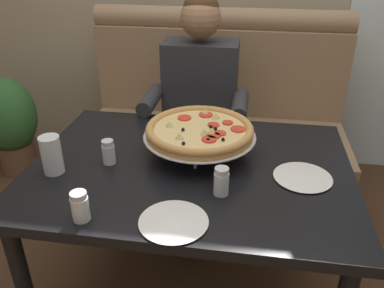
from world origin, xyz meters
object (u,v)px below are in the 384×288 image
Objects in this scene: shaker_parmesan at (221,183)px; drinking_glass at (52,157)px; plate_near_right at (303,176)px; diner_main at (198,104)px; shaker_oregano at (80,208)px; plate_near_left at (174,220)px; pizza at (200,131)px; shaker_pepper_flakes at (109,154)px; booth_bench at (214,135)px; potted_plant at (10,122)px; dining_table at (190,183)px.

drinking_glass is at bearing 176.13° from shaker_parmesan.
diner_main is at bearing 125.73° from plate_near_right.
plate_near_left is at bearing 5.59° from shaker_oregano.
pizza is 0.37m from shaker_pepper_flakes.
booth_bench is 1.23m from drinking_glass.
shaker_oregano is at bearing -153.50° from plate_near_right.
drinking_glass is (-0.50, 0.22, 0.06)m from plate_near_left.
booth_bench is at bearing 77.74° from shaker_oregano.
shaker_oregano is at bearing -153.65° from shaker_parmesan.
shaker_parmesan is (0.42, 0.21, 0.00)m from shaker_oregano.
shaker_parmesan is (0.14, -1.10, 0.37)m from booth_bench.
plate_near_left is at bearing -42.28° from potted_plant.
shaker_oregano is (-0.28, -0.38, 0.13)m from dining_table.
diner_main reaches higher than potted_plant.
plate_near_left is at bearing -85.94° from diner_main.
booth_bench is 7.18× the size of plate_near_left.
plate_near_left is (-0.13, -0.18, -0.03)m from shaker_parmesan.
drinking_glass is (-0.50, -1.05, 0.39)m from booth_bench.
diner_main is (-0.07, -0.27, 0.31)m from booth_bench.
diner_main reaches higher than dining_table.
booth_bench is 1.16m from shaker_parmesan.
dining_table is (0.00, -0.92, 0.24)m from booth_bench.
diner_main is at bearing 70.06° from shaker_pepper_flakes.
shaker_pepper_flakes is 0.47m from shaker_parmesan.
plate_near_right is (0.71, 0.35, -0.03)m from shaker_oregano.
shaker_oregano is at bearing -101.86° from diner_main.
pizza reaches higher than dining_table.
shaker_pepper_flakes is (-0.32, -0.96, 0.37)m from booth_bench.
diner_main is 0.84m from plate_near_right.
booth_bench reaches higher than plate_near_right.
shaker_parmesan is 0.33m from plate_near_right.
pizza is 0.57m from drinking_glass.
plate_near_left is (0.07, -1.01, 0.02)m from diner_main.
shaker_pepper_flakes is at bearing 95.25° from shaker_oregano.
shaker_pepper_flakes is (-0.03, 0.35, -0.00)m from shaker_oregano.
drinking_glass reaches higher than potted_plant.
shaker_parmesan is at bearing -51.40° from dining_table.
dining_table is at bearing -103.44° from pizza.
plate_near_left reaches higher than potted_plant.
shaker_oregano is 0.33m from drinking_glass.
shaker_oregano is 0.47m from shaker_parmesan.
drinking_glass reaches higher than shaker_parmesan.
diner_main is 12.41× the size of shaker_parmesan.
diner_main is at bearing 103.75° from shaker_parmesan.
pizza is (0.09, -0.56, 0.12)m from diner_main.
booth_bench reaches higher than plate_near_left.
potted_plant is (-0.89, 1.05, -0.40)m from drinking_glass.
shaker_pepper_flakes is 0.44× the size of plate_near_left.
plate_near_right is (0.42, 0.33, 0.00)m from plate_near_left.
potted_plant is (-1.11, 1.30, -0.38)m from shaker_oregano.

